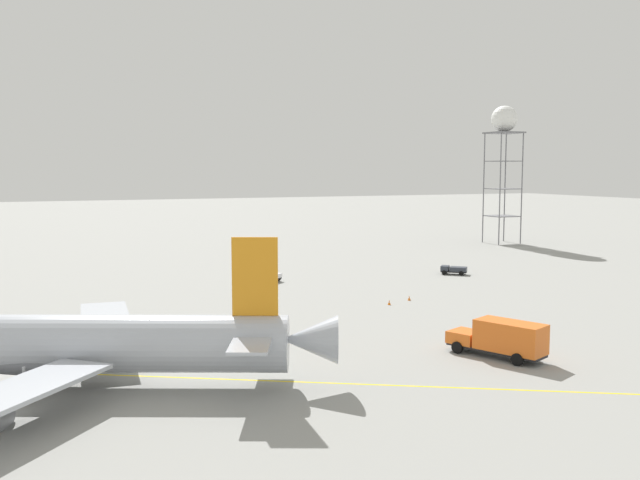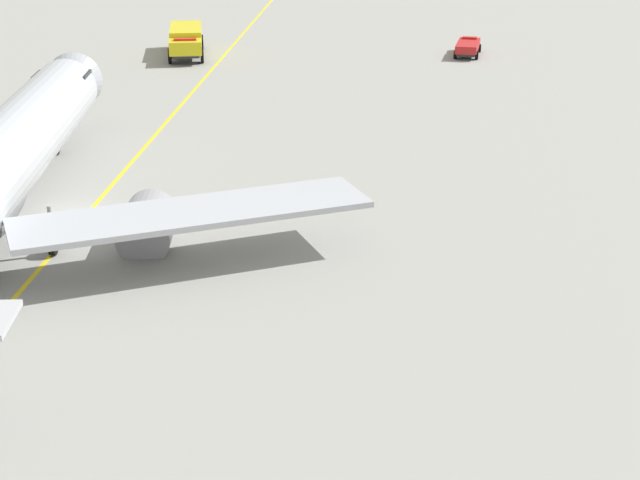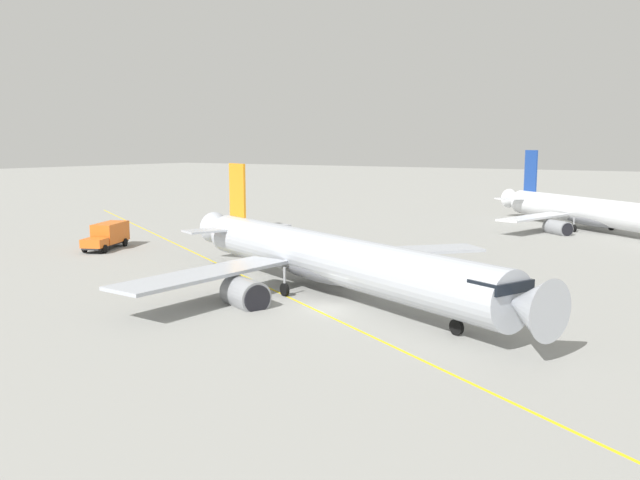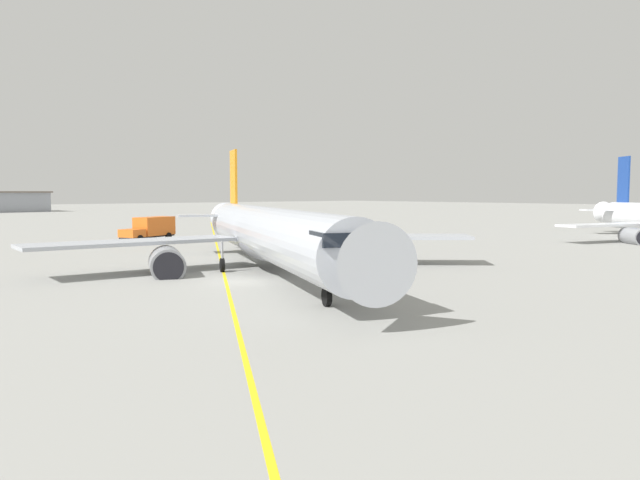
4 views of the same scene
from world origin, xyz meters
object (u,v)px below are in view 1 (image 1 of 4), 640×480
Objects in this scene: catering_truck_truck at (502,338)px; safety_cone_near at (389,302)px; radar_tower at (504,128)px; safety_cone_mid at (409,298)px; baggage_truck_truck at (454,270)px; airliner_main at (25,347)px; pushback_tug_truck at (264,276)px.

catering_truck_truck reaches higher than safety_cone_near.
safety_cone_mid is at bearing -46.30° from radar_tower.
radar_tower reaches higher than safety_cone_mid.
baggage_truck_truck is at bearing -45.88° from radar_tower.
airliner_main is 48.42m from pushback_tug_truck.
safety_cone_near is at bearing -20.49° from pushback_tug_truck.
safety_cone_mid is at bearing 112.64° from safety_cone_near.
pushback_tug_truck is at bearing -105.40° from airliner_main.
catering_truck_truck reaches higher than pushback_tug_truck.
radar_tower is 76.40m from safety_cone_near.
pushback_tug_truck is at bearing 32.16° from baggage_truck_truck.
airliner_main is at bearing -79.40° from pushback_tug_truck.
baggage_truck_truck is at bearing -127.00° from airliner_main.
safety_cone_near is at bearing -47.36° from radar_tower.
airliner_main is at bearing 55.33° from catering_truck_truck.
catering_truck_truck is (6.99, 35.79, -1.25)m from airliner_main.
baggage_truck_truck is at bearing 129.93° from safety_cone_near.
radar_tower is (-27.87, 61.29, 23.00)m from pushback_tug_truck.
pushback_tug_truck is 8.57× the size of safety_cone_near.
baggage_truck_truck is (4.82, 27.58, -0.09)m from pushback_tug_truck.
catering_truck_truck is at bearing -37.58° from radar_tower.
catering_truck_truck reaches higher than baggage_truck_truck.
baggage_truck_truck is 0.46× the size of catering_truck_truck.
catering_truck_truck is 15.35× the size of safety_cone_near.
baggage_truck_truck is 25.78m from safety_cone_near.
radar_tower is at bearing 132.64° from safety_cone_near.
baggage_truck_truck is 22.23m from safety_cone_mid.
safety_cone_mid is at bearing -11.08° from pushback_tug_truck.
radar_tower is (-32.69, 33.71, 23.09)m from baggage_truck_truck.
catering_truck_truck is 25.47m from safety_cone_mid.
airliner_main is 5.00× the size of catering_truck_truck.
pushback_tug_truck is 71.15m from radar_tower.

